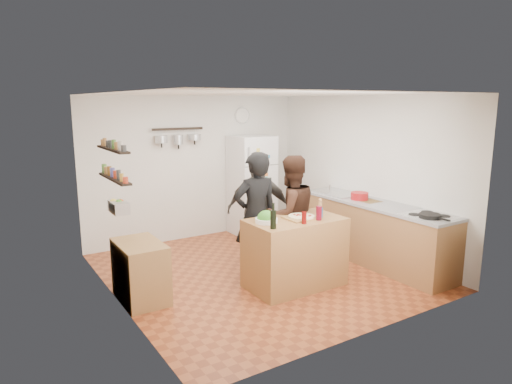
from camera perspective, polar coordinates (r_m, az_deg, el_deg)
room_shell at (r=6.63m, az=-1.33°, el=1.26°), size 4.20×4.20×4.20m
prep_island at (r=6.05m, az=4.88°, el=-7.55°), size 1.25×0.72×0.91m
pizza_board at (r=5.95m, az=5.69°, el=-3.22°), size 0.42×0.34×0.02m
pizza at (r=5.94m, az=5.69°, el=-3.04°), size 0.34×0.34×0.02m
salad_bowl at (r=5.71m, az=1.30°, el=-3.58°), size 0.28×0.28×0.06m
wine_bottle at (r=5.43m, az=2.17°, el=-3.45°), size 0.07×0.07×0.22m
wine_glass_near at (r=5.69m, az=6.03°, el=-3.23°), size 0.06×0.06×0.15m
wine_glass_far at (r=5.88m, az=7.86°, el=-2.63°), size 0.07×0.07×0.18m
pepper_mill at (r=6.21m, az=8.00°, el=-1.95°), size 0.05×0.05×0.17m
salt_canister at (r=5.99m, az=7.95°, el=-2.59°), size 0.08×0.08×0.13m
person_left at (r=6.16m, az=-0.03°, el=-3.05°), size 0.67×0.47×1.76m
person_center at (r=6.40m, az=4.31°, el=-2.89°), size 0.86×0.69×1.68m
person_back at (r=6.83m, az=0.38°, el=-2.23°), size 1.01×0.85×1.62m
counter_run at (r=7.15m, az=14.49°, el=-4.94°), size 0.63×2.63×0.90m
stove_top at (r=6.45m, az=20.83°, el=-2.86°), size 0.60×0.62×0.02m
skillet at (r=6.32m, az=20.94°, el=-2.82°), size 0.28×0.28×0.05m
sink at (r=7.63m, az=10.03°, el=-0.16°), size 0.50×0.80×0.03m
cutting_board at (r=7.15m, az=13.72°, el=-1.11°), size 0.30×0.40×0.02m
red_bowl at (r=7.18m, az=12.81°, el=-0.48°), size 0.27×0.27×0.11m
fridge at (r=8.33m, az=-0.55°, el=0.86°), size 0.70×0.68×1.80m
wall_clock at (r=8.48m, az=-1.76°, el=9.54°), size 0.30×0.03×0.30m
spice_shelf_lower at (r=5.67m, az=-17.28°, el=1.60°), size 0.12×1.00×0.02m
spice_shelf_upper at (r=5.63m, az=-17.49°, el=5.12°), size 0.12×1.00×0.02m
produce_basket at (r=5.75m, az=-16.79°, el=-1.81°), size 0.18×0.35×0.14m
side_table at (r=5.82m, az=-14.24°, el=-9.59°), size 0.50×0.80×0.73m
pot_rack at (r=7.83m, az=-9.73°, el=7.78°), size 0.90×0.04×0.04m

